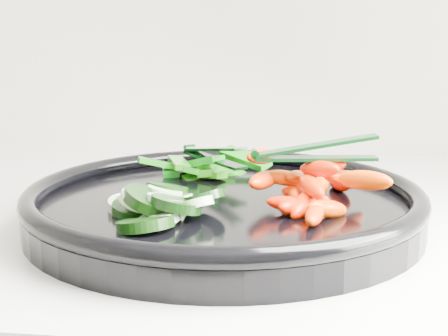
# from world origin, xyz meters

# --- Properties ---
(veggie_tray) EXTENTS (0.44, 0.44, 0.04)m
(veggie_tray) POSITION_xyz_m (0.10, 1.63, 0.95)
(veggie_tray) COLOR black
(veggie_tray) RESTS_ON counter
(cucumber_pile) EXTENTS (0.12, 0.13, 0.04)m
(cucumber_pile) POSITION_xyz_m (0.05, 1.57, 0.96)
(cucumber_pile) COLOR black
(cucumber_pile) RESTS_ON veggie_tray
(carrot_pile) EXTENTS (0.14, 0.16, 0.05)m
(carrot_pile) POSITION_xyz_m (0.18, 1.61, 0.97)
(carrot_pile) COLOR #E83900
(carrot_pile) RESTS_ON veggie_tray
(pepper_pile) EXTENTS (0.15, 0.09, 0.04)m
(pepper_pile) POSITION_xyz_m (0.07, 1.73, 0.96)
(pepper_pile) COLOR #136E0A
(pepper_pile) RESTS_ON veggie_tray
(tong_carrot) EXTENTS (0.11, 0.03, 0.02)m
(tong_carrot) POSITION_xyz_m (0.18, 1.61, 1.00)
(tong_carrot) COLOR black
(tong_carrot) RESTS_ON carrot_pile
(tong_pepper) EXTENTS (0.08, 0.10, 0.02)m
(tong_pepper) POSITION_xyz_m (0.08, 1.72, 0.98)
(tong_pepper) COLOR black
(tong_pepper) RESTS_ON pepper_pile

